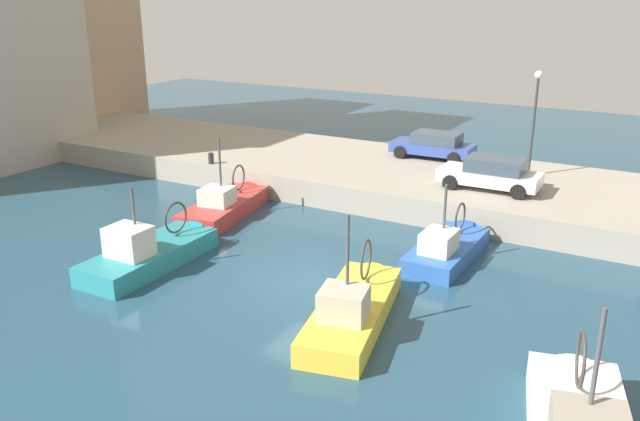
# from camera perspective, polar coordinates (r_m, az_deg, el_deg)

# --- Properties ---
(water_surface) EXTENTS (80.00, 80.00, 0.00)m
(water_surface) POSITION_cam_1_polar(r_m,az_deg,el_deg) (22.32, -1.07, -6.23)
(water_surface) COLOR navy
(water_surface) RESTS_ON ground
(quay_wall) EXTENTS (9.00, 56.00, 1.20)m
(quay_wall) POSITION_cam_1_polar(r_m,az_deg,el_deg) (31.92, 9.56, 2.40)
(quay_wall) COLOR #9E9384
(quay_wall) RESTS_ON ground
(fishing_boat_yellow) EXTENTS (6.79, 3.12, 4.48)m
(fishing_boat_yellow) POSITION_cam_1_polar(r_m,az_deg,el_deg) (19.94, 3.10, -9.08)
(fishing_boat_yellow) COLOR gold
(fishing_boat_yellow) RESTS_ON ground
(fishing_boat_blue) EXTENTS (5.50, 2.10, 3.81)m
(fishing_boat_blue) POSITION_cam_1_polar(r_m,az_deg,el_deg) (24.87, 11.29, -3.63)
(fishing_boat_blue) COLOR #2D60B7
(fishing_boat_blue) RESTS_ON ground
(fishing_boat_red) EXTENTS (6.33, 2.85, 4.42)m
(fishing_boat_red) POSITION_cam_1_polar(r_m,az_deg,el_deg) (29.32, -8.01, -0.00)
(fishing_boat_red) COLOR #BC3833
(fishing_boat_red) RESTS_ON ground
(fishing_boat_teal) EXTENTS (6.25, 2.27, 4.01)m
(fishing_boat_teal) POSITION_cam_1_polar(r_m,az_deg,el_deg) (24.51, -14.09, -4.12)
(fishing_boat_teal) COLOR teal
(fishing_boat_teal) RESTS_ON ground
(parked_car_blue) EXTENTS (2.08, 4.22, 1.34)m
(parked_car_blue) POSITION_cam_1_polar(r_m,az_deg,el_deg) (34.13, 9.93, 5.68)
(parked_car_blue) COLOR #334C9E
(parked_car_blue) RESTS_ON quay_wall
(parked_car_white) EXTENTS (2.04, 4.29, 1.40)m
(parked_car_white) POSITION_cam_1_polar(r_m,az_deg,el_deg) (29.14, 14.76, 3.17)
(parked_car_white) COLOR silver
(parked_car_white) RESTS_ON quay_wall
(mooring_bollard_north) EXTENTS (0.28, 0.28, 0.55)m
(mooring_bollard_north) POSITION_cam_1_polar(r_m,az_deg,el_deg) (33.02, -9.52, 4.53)
(mooring_bollard_north) COLOR #2D2D33
(mooring_bollard_north) RESTS_ON quay_wall
(quay_streetlamp) EXTENTS (0.36, 0.36, 4.83)m
(quay_streetlamp) POSITION_cam_1_polar(r_m,az_deg,el_deg) (31.37, 18.33, 8.67)
(quay_streetlamp) COLOR #38383D
(quay_streetlamp) RESTS_ON quay_wall
(waterfront_building_central) EXTENTS (8.62, 6.76, 16.34)m
(waterfront_building_central) POSITION_cam_1_polar(r_m,az_deg,el_deg) (50.43, -21.60, 16.05)
(waterfront_building_central) COLOR tan
(waterfront_building_central) RESTS_ON ground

